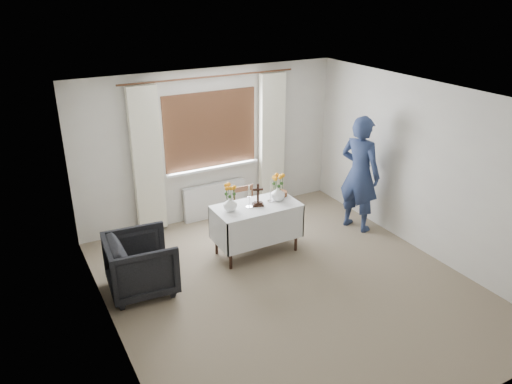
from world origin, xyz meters
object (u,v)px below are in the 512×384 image
(flower_vase_right, at_px, (278,193))
(wooden_cross, at_px, (258,195))
(flower_vase_left, at_px, (230,204))
(wooden_chair, at_px, (248,212))
(person, at_px, (360,174))
(armchair, at_px, (141,264))
(altar_table, at_px, (256,229))

(flower_vase_right, bearing_deg, wooden_cross, -174.64)
(flower_vase_left, xyz_separation_m, flower_vase_right, (0.77, -0.01, 0.00))
(flower_vase_right, bearing_deg, flower_vase_left, 179.32)
(flower_vase_right, bearing_deg, wooden_chair, 111.99)
(person, bearing_deg, armchair, 72.60)
(altar_table, distance_m, armchair, 1.78)
(armchair, height_order, wooden_cross, wooden_cross)
(wooden_chair, relative_size, person, 0.42)
(armchair, relative_size, flower_vase_left, 4.10)
(flower_vase_left, relative_size, flower_vase_right, 0.96)
(wooden_chair, height_order, flower_vase_left, flower_vase_left)
(wooden_chair, distance_m, flower_vase_left, 0.90)
(wooden_cross, relative_size, flower_vase_left, 1.62)
(altar_table, height_order, armchair, armchair)
(altar_table, distance_m, flower_vase_left, 0.63)
(altar_table, xyz_separation_m, wooden_chair, (0.15, 0.56, 0.01))
(wooden_cross, bearing_deg, person, 19.38)
(altar_table, bearing_deg, flower_vase_right, 3.19)
(person, bearing_deg, altar_table, 69.15)
(armchair, xyz_separation_m, person, (3.59, 0.10, 0.55))
(wooden_chair, bearing_deg, flower_vase_right, -65.51)
(wooden_chair, height_order, person, person)
(wooden_chair, height_order, wooden_cross, wooden_cross)
(wooden_cross, height_order, flower_vase_left, wooden_cross)
(flower_vase_left, bearing_deg, flower_vase_right, -0.68)
(altar_table, xyz_separation_m, flower_vase_left, (-0.40, 0.03, 0.48))
(armchair, relative_size, wooden_cross, 2.53)
(altar_table, bearing_deg, armchair, -174.94)
(altar_table, relative_size, wooden_cross, 3.69)
(wooden_cross, height_order, flower_vase_right, wooden_cross)
(altar_table, relative_size, flower_vase_right, 5.75)
(flower_vase_left, bearing_deg, armchair, -172.25)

